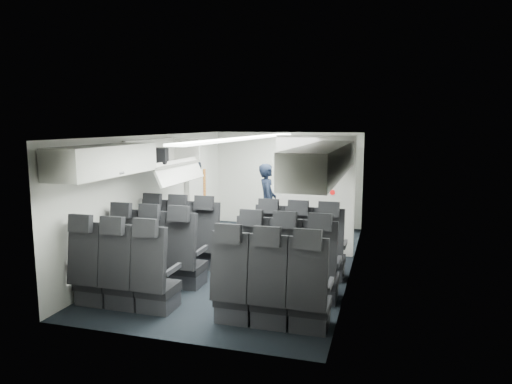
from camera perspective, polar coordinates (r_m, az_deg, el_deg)
The scene contains 14 objects.
cabin_shell at distance 7.65m, azimuth -0.83°, elevation -0.62°, with size 3.41×6.01×2.16m.
seat_row_front at distance 7.30m, azimuth -2.05°, elevation -6.85°, with size 3.33×0.56×1.24m.
seat_row_mid at distance 6.49m, azimuth -4.56°, elevation -8.86°, with size 3.33×0.56×1.24m.
seat_row_rear at distance 5.70m, azimuth -7.82°, elevation -11.41°, with size 3.33×0.56×1.24m.
overhead_bin_left_rear at distance 6.36m, azimuth -18.48°, elevation 3.77°, with size 0.53×1.80×0.40m.
overhead_bin_left_front_open at distance 7.89m, azimuth -11.48°, elevation 3.98°, with size 0.64×1.70×0.72m.
overhead_bin_right_rear at distance 5.30m, azimuth 7.35°, elevation 3.27°, with size 0.53×1.80×0.40m.
overhead_bin_right_front at distance 7.03m, azimuth 9.56°, elevation 4.50°, with size 0.53×1.70×0.40m.
bulkhead_partition at distance 8.21m, azimuth 7.37°, elevation -0.40°, with size 1.40×0.15×2.13m.
galley_unit at distance 10.11m, azimuth 8.86°, elevation 0.53°, with size 0.85×0.52×1.90m.
boarding_door at distance 9.68m, azimuth -7.45°, elevation 0.23°, with size 0.12×1.27×1.86m.
flight_attendant at distance 9.28m, azimuth 1.44°, elevation -1.20°, with size 0.56×0.37×1.55m, color black.
carry_on_bag at distance 7.53m, azimuth -12.65°, elevation 4.43°, with size 0.42×0.30×0.25m, color black.
papers at distance 9.14m, azimuth 2.52°, elevation 0.58°, with size 0.20×0.02×0.14m, color white.
Camera 1 is at (2.21, -7.22, 2.34)m, focal length 32.00 mm.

